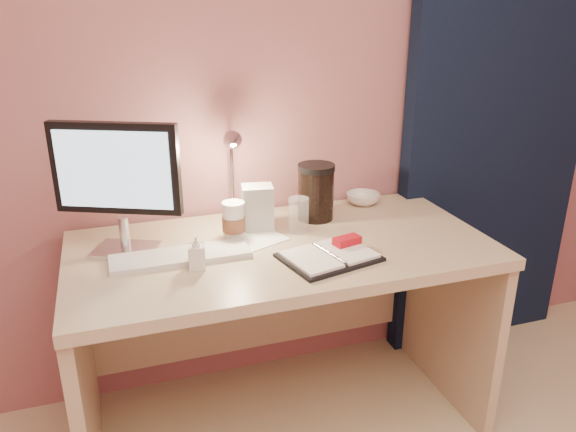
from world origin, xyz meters
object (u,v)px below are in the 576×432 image
object	(u,v)px
coffee_cup	(234,221)
dark_jar	(316,195)
monitor	(118,177)
bowl	(363,199)
planner	(331,255)
keyboard	(181,256)
desk	(276,294)
clear_cup	(299,215)
lotion_bottle	(197,251)
product_box	(258,208)
desk_lamp	(241,165)

from	to	relation	value
coffee_cup	dark_jar	xyz separation A→B (m)	(0.33, 0.08, 0.03)
monitor	bowl	distance (m)	0.98
monitor	planner	size ratio (longest dim) A/B	1.30
monitor	keyboard	bearing A→B (deg)	-8.94
desk	clear_cup	xyz separation A→B (m)	(0.09, 0.02, 0.29)
keyboard	bowl	size ratio (longest dim) A/B	3.23
planner	dark_jar	size ratio (longest dim) A/B	1.76
keyboard	lotion_bottle	world-z (taller)	lotion_bottle
desk	dark_jar	size ratio (longest dim) A/B	7.49
clear_cup	product_box	world-z (taller)	product_box
keyboard	planner	world-z (taller)	planner
coffee_cup	product_box	distance (m)	0.11
keyboard	clear_cup	distance (m)	0.44
desk_lamp	desk	bearing A→B (deg)	-51.69
coffee_cup	desk_lamp	distance (m)	0.20
coffee_cup	desk	bearing A→B (deg)	-14.54
desk	coffee_cup	bearing A→B (deg)	165.46
desk	keyboard	world-z (taller)	keyboard
clear_cup	keyboard	bearing A→B (deg)	-167.41
desk	monitor	size ratio (longest dim) A/B	3.27
desk	monitor	world-z (taller)	monitor
coffee_cup	lotion_bottle	bearing A→B (deg)	-129.27
desk	planner	bearing A→B (deg)	-62.98
monitor	clear_cup	distance (m)	0.62
monitor	coffee_cup	world-z (taller)	monitor
desk_lamp	clear_cup	bearing A→B (deg)	-28.20
desk	product_box	distance (m)	0.32
coffee_cup	monitor	bearing A→B (deg)	-178.43
desk	bowl	xyz separation A→B (m)	(0.43, 0.21, 0.25)
desk	bowl	world-z (taller)	bowl
desk	product_box	size ratio (longest dim) A/B	8.71
desk	coffee_cup	world-z (taller)	coffee_cup
desk	clear_cup	distance (m)	0.30
bowl	clear_cup	bearing A→B (deg)	-150.56
keyboard	dark_jar	bearing A→B (deg)	19.71
dark_jar	desk_lamp	xyz separation A→B (m)	(-0.27, 0.03, 0.13)
bowl	desk_lamp	world-z (taller)	desk_lamp
planner	desk_lamp	bearing A→B (deg)	104.63
desk	bowl	bearing A→B (deg)	25.82
desk	coffee_cup	size ratio (longest dim) A/B	10.92
monitor	bowl	xyz separation A→B (m)	(0.93, 0.18, -0.23)
monitor	clear_cup	bearing A→B (deg)	23.49
product_box	bowl	bearing A→B (deg)	23.93
lotion_bottle	keyboard	bearing A→B (deg)	116.08
clear_cup	desk_lamp	bearing A→B (deg)	142.34
product_box	desk	bearing A→B (deg)	-55.48
keyboard	planner	size ratio (longest dim) A/B	1.33
desk	lotion_bottle	xyz separation A→B (m)	(-0.30, -0.16, 0.28)
monitor	desk_lamp	bearing A→B (deg)	40.54
monitor	dark_jar	distance (m)	0.71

